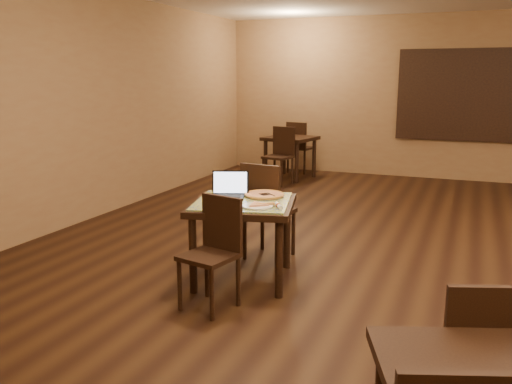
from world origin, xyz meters
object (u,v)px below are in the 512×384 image
at_px(tiled_table, 243,212).
at_px(chair_main_near, 215,245).
at_px(laptop, 228,190).
at_px(other_table_b_chair_far, 299,144).
at_px(other_table_b_chair_near, 281,152).
at_px(other_table_c_chair_far, 475,352).
at_px(pizza_pan, 264,196).
at_px(other_table_b, 290,144).
at_px(chair_main_far, 265,206).

relative_size(tiled_table, chair_main_near, 1.21).
bearing_deg(laptop, other_table_b_chair_far, 80.28).
distance_m(other_table_b_chair_near, other_table_b_chair_far, 1.18).
bearing_deg(other_table_c_chair_far, laptop, -58.75).
distance_m(pizza_pan, other_table_b, 5.08).
bearing_deg(tiled_table, chair_main_far, 77.38).
height_order(tiled_table, other_table_b, other_table_b).
height_order(pizza_pan, other_table_c_chair_far, other_table_c_chair_far).
height_order(other_table_b, other_table_c_chair_far, other_table_c_chair_far).
distance_m(chair_main_far, other_table_b_chair_near, 4.12).
xyz_separation_m(chair_main_near, other_table_c_chair_far, (2.00, -1.06, -0.01)).
relative_size(tiled_table, laptop, 2.71).
bearing_deg(pizza_pan, other_table_c_chair_far, -45.35).
bearing_deg(pizza_pan, chair_main_far, 109.59).
height_order(tiled_table, chair_main_far, chair_main_far).
bearing_deg(other_table_b, laptop, -66.21).
xyz_separation_m(chair_main_near, other_table_b_chair_near, (-1.26, 5.16, 0.05)).
height_order(chair_main_far, other_table_b, chair_main_far).
distance_m(chair_main_near, other_table_c_chair_far, 2.27).
distance_m(tiled_table, chair_main_far, 0.62).
bearing_deg(other_table_b, other_table_b_chair_near, -76.34).
xyz_separation_m(other_table_b, other_table_b_chair_near, (0.02, -0.59, -0.08)).
height_order(pizza_pan, other_table_b_chair_near, other_table_b_chair_near).
bearing_deg(pizza_pan, chair_main_near, -96.73).
bearing_deg(pizza_pan, tiled_table, -116.57).
bearing_deg(other_table_b_chair_near, laptop, -64.91).
xyz_separation_m(tiled_table, other_table_b, (-1.26, 5.13, -0.01)).
bearing_deg(tiled_table, chair_main_near, -102.05).
height_order(chair_main_near, other_table_b_chair_near, other_table_b_chair_near).
bearing_deg(chair_main_near, other_table_b, 115.69).
bearing_deg(chair_main_far, tiled_table, 98.84).
relative_size(laptop, pizza_pan, 1.18).
height_order(tiled_table, chair_main_near, chair_main_near).
relative_size(tiled_table, other_table_b, 1.13).
distance_m(chair_main_far, other_table_b, 4.69).
bearing_deg(chair_main_far, other_table_c_chair_far, 139.24).
relative_size(other_table_b, other_table_b_chair_near, 0.98).
bearing_deg(tiled_table, other_table_b, 90.04).
distance_m(laptop, other_table_b, 5.14).
distance_m(chair_main_far, other_table_b_chair_far, 5.26).
distance_m(tiled_table, chair_main_near, 0.64).
bearing_deg(other_table_b_chair_far, chair_main_far, 115.79).
bearing_deg(pizza_pan, other_table_b_chair_far, 104.30).
bearing_deg(laptop, other_table_c_chair_far, -59.44).
height_order(chair_main_far, other_table_b_chair_far, chair_main_far).
bearing_deg(other_table_b, chair_main_near, -65.59).
relative_size(pizza_pan, other_table_b_chair_near, 0.35).
xyz_separation_m(chair_main_near, other_table_b_chair_far, (-1.29, 6.34, 0.05)).
bearing_deg(pizza_pan, other_table_b, 105.74).
bearing_deg(laptop, chair_main_far, 49.03).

